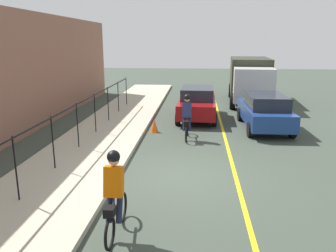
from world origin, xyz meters
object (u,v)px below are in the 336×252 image
Objects in this scene: box_truck_background at (250,78)px; parked_sedan_rear at (197,102)px; patrol_sedan at (265,111)px; traffic_cone_near at (154,126)px; cyclist_follow at (115,195)px; cyclist_lead at (187,117)px.

parked_sedan_rear is at bearing -29.30° from box_truck_background.
patrol_sedan is 1.00× the size of parked_sedan_rear.
traffic_cone_near is at bearing -29.02° from box_truck_background.
traffic_cone_near is (-1.01, 4.86, -0.54)m from patrol_sedan.
patrol_sedan is at bearing -78.22° from traffic_cone_near.
box_truck_background is (5.06, -3.33, 0.73)m from parked_sedan_rear.
box_truck_background reaches higher than parked_sedan_rear.
parked_sedan_rear is 3.47m from traffic_cone_near.
cyclist_follow is 11.16m from parked_sedan_rear.
patrol_sedan is at bearing 59.94° from parked_sedan_rear.
patrol_sedan is (9.17, -4.62, -0.09)m from cyclist_follow.
parked_sedan_rear reaches higher than traffic_cone_near.
traffic_cone_near is at bearing 100.42° from patrol_sedan.
parked_sedan_rear is 0.65× the size of box_truck_background.
patrol_sedan is 7.71× the size of traffic_cone_near.
cyclist_lead is 3.87m from parked_sedan_rear.
cyclist_follow is at bearing -12.99° from box_truck_background.
parked_sedan_rear is at bearing -5.00° from cyclist_lead.
patrol_sedan and parked_sedan_rear have the same top height.
cyclist_lead is 0.41× the size of patrol_sedan.
box_truck_background is (6.93, -0.31, 0.73)m from patrol_sedan.
cyclist_lead is at bearing -8.48° from cyclist_follow.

